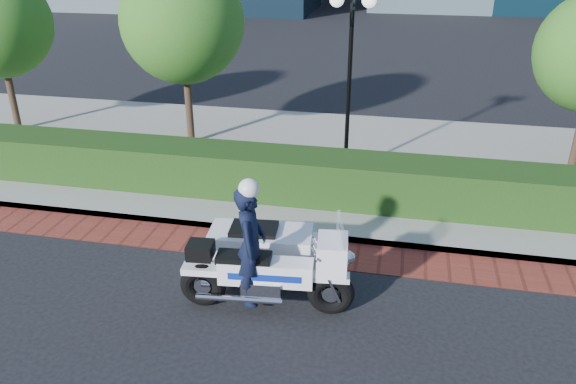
# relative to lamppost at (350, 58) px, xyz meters

# --- Properties ---
(ground) EXTENTS (120.00, 120.00, 0.00)m
(ground) POSITION_rel_lamppost_xyz_m (-1.00, -5.20, -2.96)
(ground) COLOR black
(ground) RESTS_ON ground
(brick_strip) EXTENTS (60.00, 1.00, 0.01)m
(brick_strip) POSITION_rel_lamppost_xyz_m (-1.00, -3.70, -2.95)
(brick_strip) COLOR maroon
(brick_strip) RESTS_ON ground
(sidewalk) EXTENTS (60.00, 8.00, 0.15)m
(sidewalk) POSITION_rel_lamppost_xyz_m (-1.00, 0.80, -2.88)
(sidewalk) COLOR gray
(sidewalk) RESTS_ON ground
(hedge_main) EXTENTS (18.00, 1.20, 1.00)m
(hedge_main) POSITION_rel_lamppost_xyz_m (-1.00, -1.60, -2.31)
(hedge_main) COLOR black
(hedge_main) RESTS_ON sidewalk
(lamppost) EXTENTS (1.02, 0.70, 4.21)m
(lamppost) POSITION_rel_lamppost_xyz_m (0.00, 0.00, 0.00)
(lamppost) COLOR black
(lamppost) RESTS_ON sidewalk
(tree_b) EXTENTS (3.20, 3.20, 4.89)m
(tree_b) POSITION_rel_lamppost_xyz_m (-4.50, 1.30, 0.48)
(tree_b) COLOR #332319
(tree_b) RESTS_ON sidewalk
(police_motorcycle) EXTENTS (2.82, 2.00, 2.28)m
(police_motorcycle) POSITION_rel_lamppost_xyz_m (-0.78, -5.19, -2.18)
(police_motorcycle) COLOR black
(police_motorcycle) RESTS_ON ground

